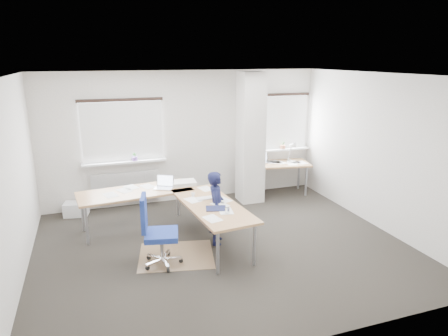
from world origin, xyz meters
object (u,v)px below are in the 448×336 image
object	(u,v)px
desk_main	(174,199)
person	(216,208)
desk_side	(278,165)
task_chair	(159,246)

from	to	relation	value
desk_main	person	bearing A→B (deg)	-43.42
desk_side	person	distance (m)	2.88
desk_side	task_chair	xyz separation A→B (m)	(-3.17, -2.40, -0.37)
task_chair	desk_main	bearing A→B (deg)	76.47
desk_main	person	distance (m)	0.78
desk_main	desk_side	world-z (taller)	desk_side
desk_side	person	bearing A→B (deg)	-127.24
person	desk_main	bearing A→B (deg)	71.49
desk_main	desk_side	xyz separation A→B (m)	(2.73, 1.48, -0.01)
desk_main	person	size ratio (longest dim) A/B	2.11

